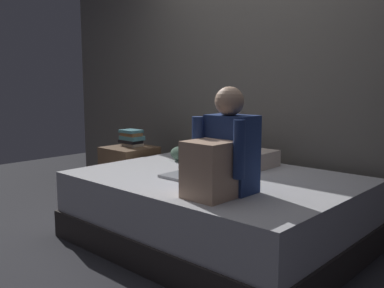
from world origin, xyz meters
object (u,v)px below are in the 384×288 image
(person_sitting, at_px, (223,154))
(book_stack, at_px, (131,138))
(bed, at_px, (216,209))
(pillow, at_px, (240,157))
(laptop, at_px, (189,170))
(clothes_pile, at_px, (189,154))
(nightstand, at_px, (130,175))

(person_sitting, xyz_separation_m, book_stack, (-1.69, 0.67, -0.12))
(bed, xyz_separation_m, pillow, (-0.12, 0.45, 0.32))
(laptop, distance_m, clothes_pile, 0.64)
(bed, distance_m, laptop, 0.38)
(nightstand, distance_m, pillow, 1.24)
(laptop, relative_size, clothes_pile, 0.91)
(bed, bearing_deg, nightstand, 169.48)
(person_sitting, distance_m, laptop, 0.54)
(laptop, height_order, book_stack, laptop)
(book_stack, relative_size, clothes_pile, 0.69)
(person_sitting, distance_m, book_stack, 1.82)
(bed, bearing_deg, person_sitting, -46.04)
(book_stack, bearing_deg, nightstand, -61.85)
(nightstand, xyz_separation_m, book_stack, (-0.03, 0.05, 0.36))
(pillow, bearing_deg, laptop, -89.07)
(bed, height_order, person_sitting, person_sitting)
(book_stack, bearing_deg, person_sitting, -21.53)
(pillow, bearing_deg, book_stack, -172.64)
(person_sitting, xyz_separation_m, laptop, (-0.47, 0.19, -0.20))
(pillow, bearing_deg, clothes_pile, -159.68)
(person_sitting, height_order, book_stack, person_sitting)
(person_sitting, bearing_deg, nightstand, 159.71)
(book_stack, bearing_deg, pillow, 7.36)
(bed, height_order, book_stack, book_stack)
(bed, distance_m, nightstand, 1.32)
(nightstand, height_order, laptop, laptop)
(laptop, relative_size, book_stack, 1.32)
(bed, bearing_deg, clothes_pile, 151.64)
(book_stack, bearing_deg, clothes_pile, -0.06)
(bed, relative_size, pillow, 3.57)
(nightstand, xyz_separation_m, person_sitting, (1.66, -0.61, 0.48))
(bed, height_order, laptop, laptop)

